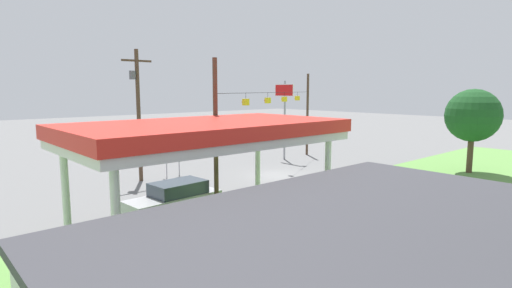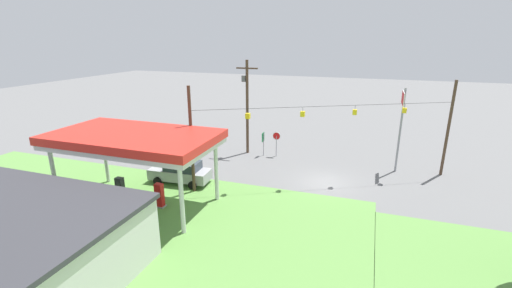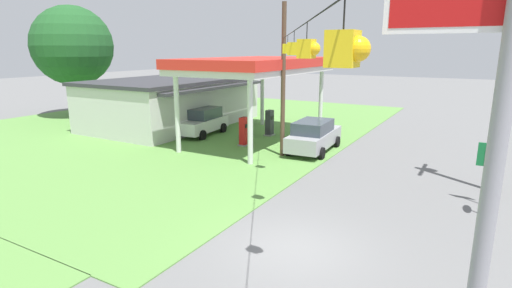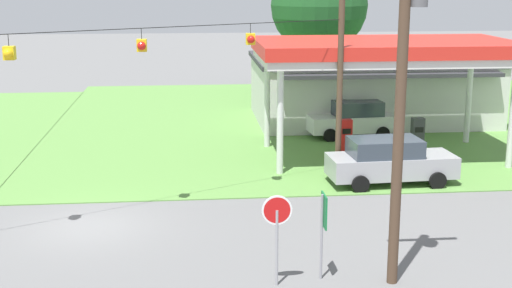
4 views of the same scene
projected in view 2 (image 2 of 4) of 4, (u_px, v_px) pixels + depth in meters
The scene contains 13 objects.
ground_plane at pixel (325, 182), 28.17m from camera, with size 160.00×160.00×0.00m, color slate.
grass_verge_station_corner at pixel (5, 269), 17.58m from camera, with size 36.00×28.00×0.04m, color #5B8E42.
gas_station_canopy at pixel (134, 140), 23.16m from camera, with size 11.26×6.18×5.27m.
gas_station_store at pixel (3, 240), 16.95m from camera, with size 13.12×8.50×3.60m.
fuel_pump_near at pixel (160, 196), 23.81m from camera, with size 0.71×0.56×1.78m.
fuel_pump_far at pixel (120, 190), 24.84m from camera, with size 0.71×0.56×1.78m.
car_at_pumps_front at pixel (181, 172), 27.85m from camera, with size 5.06×2.33×1.85m.
car_at_pumps_rear at pixel (100, 221), 20.37m from camera, with size 4.54×2.40×1.87m.
stop_sign_roadside at pixel (276, 139), 33.93m from camera, with size 0.80×0.08×2.50m.
stop_sign_overhead at pixel (402, 113), 29.01m from camera, with size 0.22×2.35×7.41m.
route_sign at pixel (263, 139), 34.09m from camera, with size 0.10×0.70×2.40m.
utility_pole_main at pixel (247, 102), 33.99m from camera, with size 2.20×0.44×9.39m.
signal_span_gantry at pixel (328, 130), 26.85m from camera, with size 18.89×10.24×8.17m.
Camera 2 is at (-3.08, 26.39, 11.38)m, focal length 24.00 mm.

